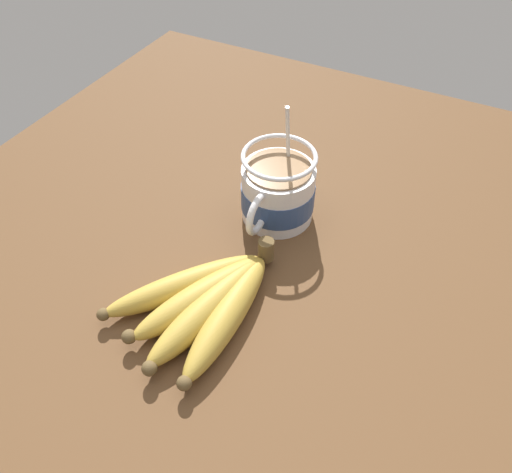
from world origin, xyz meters
The scene contains 3 objects.
table centered at (0.00, 0.00, 1.41)cm, with size 92.01×92.01×2.81cm.
coffee_mug centered at (-2.92, 0.98, 7.07)cm, with size 13.65×9.93×16.20cm.
banana_bunch centered at (15.45, 0.60, 4.61)cm, with size 21.35×15.82×4.20cm.
Camera 1 is at (43.30, 21.50, 50.77)cm, focal length 35.00 mm.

